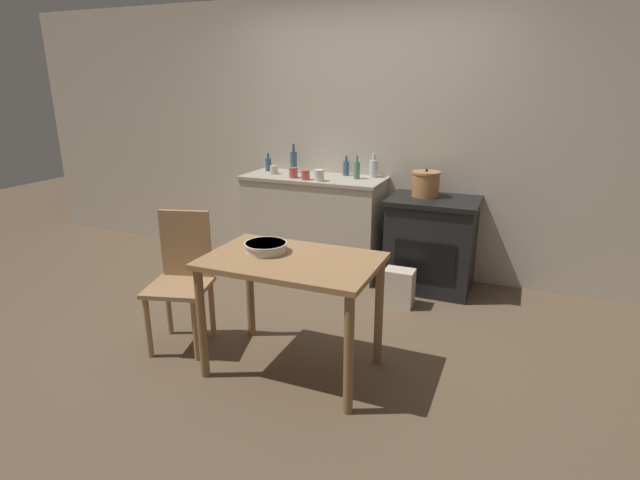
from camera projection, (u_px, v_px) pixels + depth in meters
name	position (u px, v px, depth m)	size (l,w,h in m)	color
ground_plane	(298.00, 333.00, 3.71)	(14.00, 14.00, 0.00)	brown
wall_back	(367.00, 139.00, 4.72)	(8.00, 0.07, 2.55)	beige
counter_cabinet	(314.00, 224.00, 4.85)	(1.35, 0.56, 0.93)	beige
stove	(431.00, 244.00, 4.43)	(0.77, 0.60, 0.83)	black
work_table	(292.00, 276.00, 3.07)	(1.06, 0.68, 0.76)	#997047
chair	(182.00, 276.00, 3.46)	(0.49, 0.49, 0.94)	#A87F56
flour_sack	(399.00, 288.00, 4.14)	(0.24, 0.17, 0.32)	beige
stock_pot	(426.00, 184.00, 4.36)	(0.25, 0.25, 0.24)	#B77A47
mixing_bowl_large	(266.00, 247.00, 3.13)	(0.27, 0.27, 0.06)	silver
bottle_far_left	(346.00, 168.00, 4.75)	(0.06, 0.06, 0.19)	#3D5675
bottle_left	(294.00, 161.00, 4.91)	(0.07, 0.07, 0.28)	#3D5675
bottle_mid_left	(357.00, 170.00, 4.58)	(0.06, 0.06, 0.22)	#517F5B
bottle_center_left	(268.00, 164.00, 4.99)	(0.06, 0.06, 0.18)	#3D5675
bottle_center	(374.00, 168.00, 4.66)	(0.08, 0.08, 0.22)	silver
cup_center_right	(319.00, 175.00, 4.48)	(0.09, 0.09, 0.10)	silver
cup_mid_right	(293.00, 173.00, 4.64)	(0.08, 0.08, 0.09)	#B74C42
cup_right	(306.00, 175.00, 4.54)	(0.08, 0.08, 0.09)	#B74C42
cup_far_right	(274.00, 170.00, 4.83)	(0.07, 0.07, 0.08)	beige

